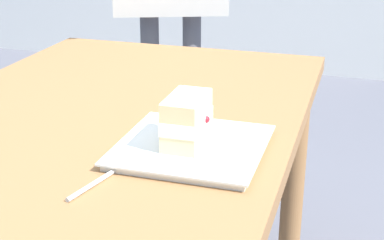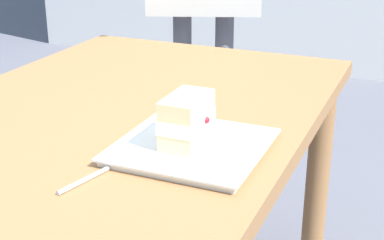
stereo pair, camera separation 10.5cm
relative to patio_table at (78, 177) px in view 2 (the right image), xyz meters
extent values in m
cylinder|color=olive|center=(-0.73, -0.36, -0.28)|extent=(0.07, 0.07, 0.67)
cylinder|color=olive|center=(-0.73, 0.36, -0.28)|extent=(0.07, 0.07, 0.67)
cube|color=olive|center=(0.00, 0.00, 0.07)|extent=(1.57, 0.84, 0.04)
cube|color=white|center=(-0.03, 0.24, 0.10)|extent=(0.26, 0.26, 0.01)
cube|color=white|center=(-0.03, 0.24, 0.10)|extent=(0.27, 0.27, 0.00)
cube|color=beige|center=(-0.02, 0.23, 0.12)|extent=(0.12, 0.07, 0.03)
cube|color=white|center=(-0.02, 0.23, 0.15)|extent=(0.12, 0.07, 0.03)
sphere|color=#B21923|center=(-0.03, 0.27, 0.15)|extent=(0.01, 0.01, 0.01)
sphere|color=#B21923|center=(-0.04, 0.20, 0.15)|extent=(0.02, 0.02, 0.02)
sphere|color=#B21923|center=(-0.03, 0.20, 0.15)|extent=(0.02, 0.02, 0.02)
sphere|color=#B21923|center=(-0.04, 0.20, 0.15)|extent=(0.01, 0.01, 0.01)
cube|color=beige|center=(-0.02, 0.23, 0.18)|extent=(0.12, 0.07, 0.03)
cube|color=white|center=(-0.02, 0.23, 0.20)|extent=(0.11, 0.06, 0.00)
cylinder|color=silver|center=(0.15, 0.13, 0.09)|extent=(0.14, 0.04, 0.01)
cube|color=silver|center=(0.07, 0.15, 0.09)|extent=(0.03, 0.03, 0.01)
cylinder|color=slate|center=(-1.05, -0.24, -0.24)|extent=(0.07, 0.07, 0.76)
cylinder|color=slate|center=(-1.11, -0.09, -0.24)|extent=(0.07, 0.07, 0.76)
camera|label=1|loc=(0.91, 0.53, 0.54)|focal=53.92mm
camera|label=2|loc=(0.88, 0.63, 0.54)|focal=53.92mm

